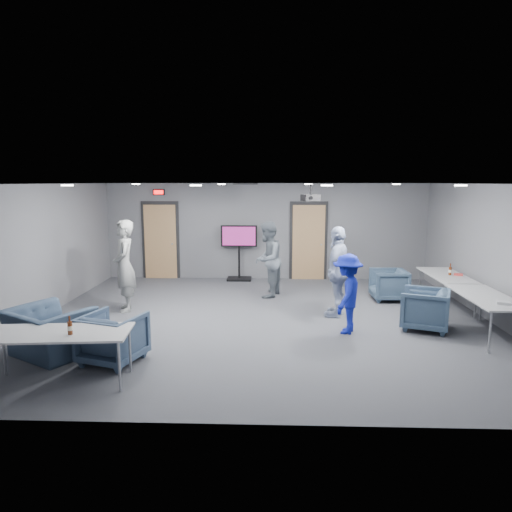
{
  "coord_description": "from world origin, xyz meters",
  "views": [
    {
      "loc": [
        0.17,
        -8.82,
        2.74
      ],
      "look_at": [
        -0.16,
        0.61,
        1.2
      ],
      "focal_mm": 32.0,
      "sensor_mm": 36.0,
      "label": 1
    }
  ],
  "objects_px": {
    "person_a": "(124,266)",
    "table_front_left": "(58,335)",
    "person_b": "(267,259)",
    "chair_right_a": "(389,285)",
    "tv_stand": "(239,249)",
    "bottle_front": "(70,328)",
    "chair_front_a": "(113,338)",
    "bottle_right": "(450,271)",
    "chair_front_b": "(49,332)",
    "person_c": "(338,272)",
    "table_right_b": "(487,298)",
    "projector": "(311,197)",
    "person_d": "(347,294)",
    "chair_right_b": "(425,309)",
    "table_right_a": "(446,277)"
  },
  "relations": [
    {
      "from": "person_a",
      "to": "table_front_left",
      "type": "height_order",
      "value": "person_a"
    },
    {
      "from": "person_b",
      "to": "chair_right_a",
      "type": "relative_size",
      "value": 2.27
    },
    {
      "from": "tv_stand",
      "to": "person_b",
      "type": "bearing_deg",
      "value": -66.35
    },
    {
      "from": "bottle_front",
      "to": "chair_right_a",
      "type": "bearing_deg",
      "value": 41.28
    },
    {
      "from": "person_a",
      "to": "chair_front_a",
      "type": "distance_m",
      "value": 2.97
    },
    {
      "from": "bottle_right",
      "to": "chair_front_b",
      "type": "bearing_deg",
      "value": -157.6
    },
    {
      "from": "person_c",
      "to": "person_a",
      "type": "bearing_deg",
      "value": -72.58
    },
    {
      "from": "table_right_b",
      "to": "projector",
      "type": "height_order",
      "value": "projector"
    },
    {
      "from": "chair_right_a",
      "to": "table_right_b",
      "type": "distance_m",
      "value": 2.72
    },
    {
      "from": "chair_front_a",
      "to": "chair_front_b",
      "type": "bearing_deg",
      "value": 5.49
    },
    {
      "from": "person_b",
      "to": "chair_front_a",
      "type": "height_order",
      "value": "person_b"
    },
    {
      "from": "person_d",
      "to": "chair_front_a",
      "type": "distance_m",
      "value": 4.1
    },
    {
      "from": "chair_right_a",
      "to": "chair_right_b",
      "type": "distance_m",
      "value": 2.13
    },
    {
      "from": "table_right_a",
      "to": "bottle_front",
      "type": "bearing_deg",
      "value": 122.74
    },
    {
      "from": "chair_right_b",
      "to": "person_c",
      "type": "bearing_deg",
      "value": -96.76
    },
    {
      "from": "table_front_left",
      "to": "person_d",
      "type": "bearing_deg",
      "value": 22.8
    },
    {
      "from": "person_c",
      "to": "table_right_a",
      "type": "relative_size",
      "value": 1.03
    },
    {
      "from": "table_right_a",
      "to": "bottle_right",
      "type": "xyz_separation_m",
      "value": [
        0.05,
        -0.04,
        0.14
      ]
    },
    {
      "from": "person_d",
      "to": "projector",
      "type": "distance_m",
      "value": 2.54
    },
    {
      "from": "chair_right_a",
      "to": "bottle_front",
      "type": "xyz_separation_m",
      "value": [
        -5.41,
        -4.75,
        0.46
      ]
    },
    {
      "from": "chair_right_b",
      "to": "bottle_right",
      "type": "bearing_deg",
      "value": 167.91
    },
    {
      "from": "chair_front_a",
      "to": "projector",
      "type": "relative_size",
      "value": 1.97
    },
    {
      "from": "table_right_b",
      "to": "table_front_left",
      "type": "bearing_deg",
      "value": 108.09
    },
    {
      "from": "person_a",
      "to": "bottle_right",
      "type": "distance_m",
      "value": 7.03
    },
    {
      "from": "person_a",
      "to": "chair_right_a",
      "type": "height_order",
      "value": "person_a"
    },
    {
      "from": "person_d",
      "to": "table_front_left",
      "type": "distance_m",
      "value": 4.85
    },
    {
      "from": "chair_front_b",
      "to": "table_front_left",
      "type": "xyz_separation_m",
      "value": [
        0.63,
        -1.0,
        0.3
      ]
    },
    {
      "from": "person_a",
      "to": "person_b",
      "type": "distance_m",
      "value": 3.3
    },
    {
      "from": "person_c",
      "to": "table_front_left",
      "type": "xyz_separation_m",
      "value": [
        -4.24,
        -3.36,
        -0.24
      ]
    },
    {
      "from": "chair_right_b",
      "to": "tv_stand",
      "type": "height_order",
      "value": "tv_stand"
    },
    {
      "from": "tv_stand",
      "to": "person_d",
      "type": "bearing_deg",
      "value": -62.82
    },
    {
      "from": "person_a",
      "to": "person_c",
      "type": "xyz_separation_m",
      "value": [
        4.47,
        -0.22,
        -0.05
      ]
    },
    {
      "from": "table_front_left",
      "to": "chair_right_a",
      "type": "bearing_deg",
      "value": 34.23
    },
    {
      "from": "table_right_a",
      "to": "table_right_b",
      "type": "height_order",
      "value": "same"
    },
    {
      "from": "person_b",
      "to": "chair_right_a",
      "type": "xyz_separation_m",
      "value": [
        2.84,
        -0.24,
        -0.54
      ]
    },
    {
      "from": "person_c",
      "to": "bottle_right",
      "type": "height_order",
      "value": "person_c"
    },
    {
      "from": "person_b",
      "to": "table_right_a",
      "type": "xyz_separation_m",
      "value": [
        3.94,
        -0.8,
        -0.22
      ]
    },
    {
      "from": "person_c",
      "to": "bottle_right",
      "type": "xyz_separation_m",
      "value": [
        2.54,
        0.7,
        -0.1
      ]
    },
    {
      "from": "chair_right_b",
      "to": "chair_front_b",
      "type": "bearing_deg",
      "value": -54.88
    },
    {
      "from": "bottle_right",
      "to": "tv_stand",
      "type": "bearing_deg",
      "value": 150.72
    },
    {
      "from": "person_a",
      "to": "person_d",
      "type": "height_order",
      "value": "person_a"
    },
    {
      "from": "table_right_a",
      "to": "person_a",
      "type": "bearing_deg",
      "value": 94.27
    },
    {
      "from": "projector",
      "to": "person_b",
      "type": "bearing_deg",
      "value": 120.86
    },
    {
      "from": "person_b",
      "to": "table_front_left",
      "type": "distance_m",
      "value": 5.64
    },
    {
      "from": "table_right_a",
      "to": "bottle_front",
      "type": "distance_m",
      "value": 7.74
    },
    {
      "from": "bottle_right",
      "to": "bottle_front",
      "type": "bearing_deg",
      "value": -147.74
    },
    {
      "from": "chair_right_a",
      "to": "tv_stand",
      "type": "bearing_deg",
      "value": -119.89
    },
    {
      "from": "person_c",
      "to": "bottle_right",
      "type": "distance_m",
      "value": 2.64
    },
    {
      "from": "chair_right_a",
      "to": "bottle_right",
      "type": "bearing_deg",
      "value": 62.2
    },
    {
      "from": "chair_right_a",
      "to": "table_front_left",
      "type": "distance_m",
      "value": 7.32
    }
  ]
}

